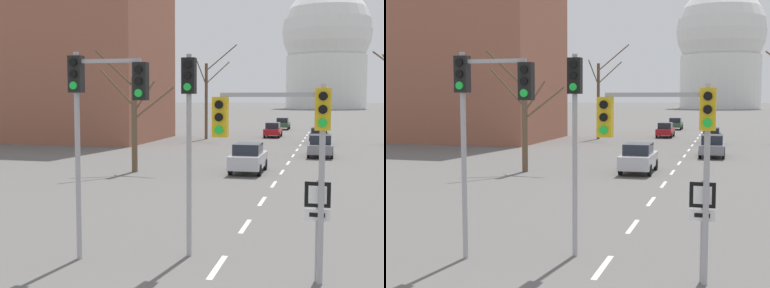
% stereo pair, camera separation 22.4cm
% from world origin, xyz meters
% --- Properties ---
extents(lane_stripe_0, '(0.16, 2.00, 0.01)m').
position_xyz_m(lane_stripe_0, '(0.00, 4.94, 0.00)').
color(lane_stripe_0, silver).
rests_on(lane_stripe_0, ground_plane).
extents(lane_stripe_1, '(0.16, 2.00, 0.01)m').
position_xyz_m(lane_stripe_1, '(0.00, 9.44, 0.00)').
color(lane_stripe_1, silver).
rests_on(lane_stripe_1, ground_plane).
extents(lane_stripe_2, '(0.16, 2.00, 0.01)m').
position_xyz_m(lane_stripe_2, '(0.00, 13.94, 0.00)').
color(lane_stripe_2, silver).
rests_on(lane_stripe_2, ground_plane).
extents(lane_stripe_3, '(0.16, 2.00, 0.01)m').
position_xyz_m(lane_stripe_3, '(0.00, 18.44, 0.00)').
color(lane_stripe_3, silver).
rests_on(lane_stripe_3, ground_plane).
extents(lane_stripe_4, '(0.16, 2.00, 0.01)m').
position_xyz_m(lane_stripe_4, '(0.00, 22.94, 0.00)').
color(lane_stripe_4, silver).
rests_on(lane_stripe_4, ground_plane).
extents(lane_stripe_5, '(0.16, 2.00, 0.01)m').
position_xyz_m(lane_stripe_5, '(0.00, 27.44, 0.00)').
color(lane_stripe_5, silver).
rests_on(lane_stripe_5, ground_plane).
extents(lane_stripe_6, '(0.16, 2.00, 0.01)m').
position_xyz_m(lane_stripe_6, '(0.00, 31.94, 0.00)').
color(lane_stripe_6, silver).
rests_on(lane_stripe_6, ground_plane).
extents(lane_stripe_7, '(0.16, 2.00, 0.01)m').
position_xyz_m(lane_stripe_7, '(0.00, 36.44, 0.00)').
color(lane_stripe_7, silver).
rests_on(lane_stripe_7, ground_plane).
extents(lane_stripe_8, '(0.16, 2.00, 0.01)m').
position_xyz_m(lane_stripe_8, '(0.00, 40.94, 0.00)').
color(lane_stripe_8, silver).
rests_on(lane_stripe_8, ground_plane).
extents(lane_stripe_9, '(0.16, 2.00, 0.01)m').
position_xyz_m(lane_stripe_9, '(0.00, 45.44, 0.00)').
color(lane_stripe_9, silver).
rests_on(lane_stripe_9, ground_plane).
extents(lane_stripe_10, '(0.16, 2.00, 0.01)m').
position_xyz_m(lane_stripe_10, '(0.00, 49.94, 0.00)').
color(lane_stripe_10, silver).
rests_on(lane_stripe_10, ground_plane).
extents(lane_stripe_11, '(0.16, 2.00, 0.01)m').
position_xyz_m(lane_stripe_11, '(0.00, 54.44, 0.00)').
color(lane_stripe_11, silver).
rests_on(lane_stripe_11, ground_plane).
extents(lane_stripe_12, '(0.16, 2.00, 0.01)m').
position_xyz_m(lane_stripe_12, '(0.00, 58.94, 0.00)').
color(lane_stripe_12, silver).
rests_on(lane_stripe_12, ground_plane).
extents(traffic_signal_near_right, '(2.75, 0.34, 4.66)m').
position_xyz_m(traffic_signal_near_right, '(1.71, 4.34, 3.55)').
color(traffic_signal_near_right, '#9E9EA3').
rests_on(traffic_signal_near_right, ground_plane).
extents(traffic_signal_near_left, '(2.16, 0.34, 5.54)m').
position_xyz_m(traffic_signal_near_left, '(-3.15, 4.69, 4.20)').
color(traffic_signal_near_left, '#9E9EA3').
rests_on(traffic_signal_near_left, ground_plane).
extents(traffic_signal_centre_tall, '(0.36, 0.34, 5.51)m').
position_xyz_m(traffic_signal_centre_tall, '(-0.96, 5.70, 3.82)').
color(traffic_signal_centre_tall, '#9E9EA3').
rests_on(traffic_signal_centre_tall, ground_plane).
extents(route_sign_post, '(0.60, 0.08, 2.44)m').
position_xyz_m(route_sign_post, '(2.48, 4.48, 1.66)').
color(route_sign_post, '#9E9EA3').
rests_on(route_sign_post, ground_plane).
extents(sedan_near_left, '(1.72, 4.28, 1.61)m').
position_xyz_m(sedan_near_left, '(-3.44, 50.00, 0.81)').
color(sedan_near_left, maroon).
rests_on(sedan_near_left, ground_plane).
extents(sedan_near_right, '(1.79, 3.85, 1.59)m').
position_xyz_m(sedan_near_right, '(-3.67, 64.07, 0.81)').
color(sedan_near_right, '#2D4C33').
rests_on(sedan_near_right, ground_plane).
extents(sedan_mid_centre, '(1.82, 4.20, 1.71)m').
position_xyz_m(sedan_mid_centre, '(-1.88, 22.28, 0.86)').
color(sedan_mid_centre, '#B7B7BC').
rests_on(sedan_mid_centre, ground_plane).
extents(sedan_far_left, '(1.73, 4.10, 1.51)m').
position_xyz_m(sedan_far_left, '(1.61, 43.10, 0.77)').
color(sedan_far_left, black).
rests_on(sedan_far_left, ground_plane).
extents(sedan_far_right, '(1.81, 4.49, 1.61)m').
position_xyz_m(sedan_far_right, '(1.98, 31.94, 0.81)').
color(sedan_far_right, slate).
rests_on(sedan_far_right, ground_plane).
extents(bare_tree_left_near, '(4.04, 3.28, 9.59)m').
position_xyz_m(bare_tree_left_near, '(-9.77, 45.75, 4.41)').
color(bare_tree_left_near, brown).
rests_on(bare_tree_left_near, ground_plane).
extents(bare_tree_left_far, '(4.32, 3.18, 7.01)m').
position_xyz_m(bare_tree_left_far, '(-8.36, 20.91, 3.25)').
color(bare_tree_left_far, brown).
rests_on(bare_tree_left_far, ground_plane).
extents(capitol_dome, '(33.00, 33.00, 46.61)m').
position_xyz_m(capitol_dome, '(0.00, 200.66, 22.70)').
color(capitol_dome, silver).
rests_on(capitol_dome, ground_plane).
extents(apartment_block_left, '(18.00, 14.00, 20.77)m').
position_xyz_m(apartment_block_left, '(-23.23, 42.08, 10.38)').
color(apartment_block_left, '#935642').
rests_on(apartment_block_left, ground_plane).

